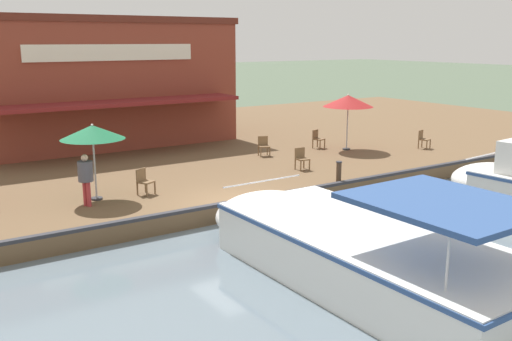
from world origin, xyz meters
The scene contains 14 objects.
ground_plane centered at (0.00, 0.00, 0.00)m, with size 220.00×220.00×0.00m, color #4C5B47.
quay_deck centered at (-11.00, 0.00, 0.30)m, with size 22.00×56.00×0.60m, color brown.
quay_edge_fender centered at (-0.10, 0.00, 0.65)m, with size 0.20×50.40×0.10m, color #2D2D33.
waterfront_restaurant centered at (-13.62, -0.29, 3.59)m, with size 9.00×12.76×5.98m.
patio_umbrella_far_corner centered at (-4.85, 8.72, 2.84)m, with size 2.28×2.28×2.55m.
patio_umbrella_back_row centered at (-2.89, -3.58, 2.75)m, with size 1.98×1.98×2.42m.
cafe_chair_facing_river centered at (-5.77, 4.74, 1.08)m, with size 0.56×0.56×0.85m.
cafe_chair_beside_entrance centered at (-2.64, -2.06, 1.08)m, with size 0.59×0.59×0.85m.
cafe_chair_mid_patio centered at (-5.91, 7.86, 1.08)m, with size 0.56×0.56×0.85m.
cafe_chair_far_corner_seat centered at (-2.73, 4.47, 1.08)m, with size 0.48×0.48×0.85m.
cafe_chair_under_first_umbrella centered at (-3.16, 11.93, 1.08)m, with size 0.55×0.55×0.85m.
person_at_quay_edge centered at (-2.33, -4.04, 1.60)m, with size 0.45×0.45×1.60m.
motorboat_nearest_quay centered at (4.85, -0.08, 0.78)m, with size 9.39×3.47×2.43m.
mooring_post centered at (-0.35, 4.29, 0.99)m, with size 0.22×0.22×0.77m.
Camera 1 is at (14.44, -8.87, 5.54)m, focal length 40.00 mm.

